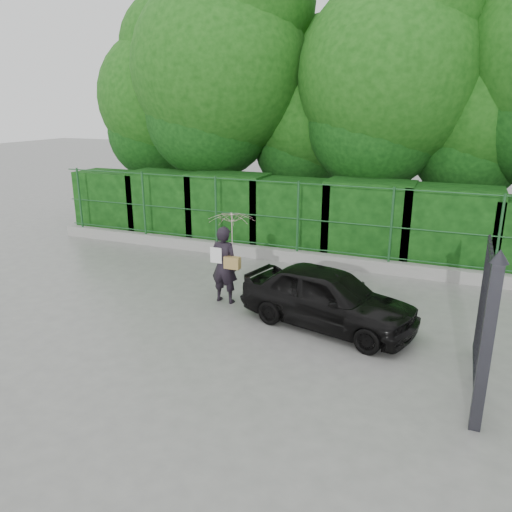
% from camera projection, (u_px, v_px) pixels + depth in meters
% --- Properties ---
extents(ground, '(80.00, 80.00, 0.00)m').
position_uv_depth(ground, '(199.00, 330.00, 9.05)').
color(ground, gray).
extents(kerb, '(14.00, 0.25, 0.30)m').
position_uv_depth(kerb, '(282.00, 255.00, 12.98)').
color(kerb, '#9E9E99').
rests_on(kerb, ground).
extents(fence, '(14.13, 0.06, 1.80)m').
position_uv_depth(fence, '(291.00, 216.00, 12.59)').
color(fence, '#1D5126').
rests_on(fence, kerb).
extents(hedge, '(14.20, 1.20, 2.06)m').
position_uv_depth(hedge, '(294.00, 216.00, 13.62)').
color(hedge, black).
rests_on(hedge, ground).
extents(trees, '(17.10, 6.15, 8.08)m').
position_uv_depth(trees, '(361.00, 78.00, 14.11)').
color(trees, black).
rests_on(trees, ground).
extents(gate, '(0.22, 2.33, 2.36)m').
position_uv_depth(gate, '(486.00, 327.00, 6.38)').
color(gate, '#24242A').
rests_on(gate, ground).
extents(woman, '(0.93, 0.95, 1.89)m').
position_uv_depth(woman, '(229.00, 244.00, 9.97)').
color(woman, black).
rests_on(woman, ground).
extents(car, '(3.49, 2.07, 1.11)m').
position_uv_depth(car, '(328.00, 297.00, 9.06)').
color(car, black).
rests_on(car, ground).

